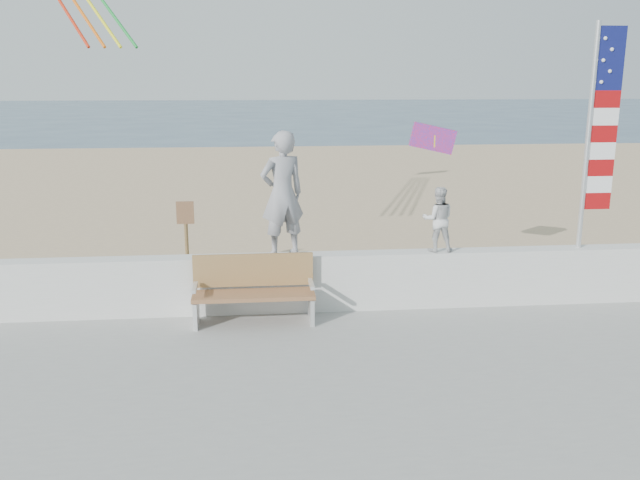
# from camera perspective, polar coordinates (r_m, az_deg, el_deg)

# --- Properties ---
(ground) EXTENTS (220.00, 220.00, 0.00)m
(ground) POSITION_cam_1_polar(r_m,az_deg,el_deg) (8.97, -0.15, -11.15)
(ground) COLOR #304961
(ground) RESTS_ON ground
(sand) EXTENTS (90.00, 40.00, 0.08)m
(sand) POSITION_cam_1_polar(r_m,az_deg,el_deg) (17.53, -2.95, 1.30)
(sand) COLOR tan
(sand) RESTS_ON ground
(seawall) EXTENTS (30.00, 0.35, 0.90)m
(seawall) POSITION_cam_1_polar(r_m,az_deg,el_deg) (10.62, -1.18, -3.55)
(seawall) COLOR silver
(seawall) RESTS_ON boardwalk
(adult) EXTENTS (0.81, 0.67, 1.91)m
(adult) POSITION_cam_1_polar(r_m,az_deg,el_deg) (10.27, -3.20, 3.89)
(adult) COLOR gray
(adult) RESTS_ON seawall
(child) EXTENTS (0.54, 0.44, 1.02)m
(child) POSITION_cam_1_polar(r_m,az_deg,el_deg) (10.73, 9.91, 1.73)
(child) COLOR silver
(child) RESTS_ON seawall
(bench) EXTENTS (1.80, 0.57, 1.00)m
(bench) POSITION_cam_1_polar(r_m,az_deg,el_deg) (10.14, -5.61, -4.10)
(bench) COLOR #986642
(bench) RESTS_ON boardwalk
(flag) EXTENTS (0.50, 0.08, 3.50)m
(flag) POSITION_cam_1_polar(r_m,az_deg,el_deg) (11.45, 22.29, 8.76)
(flag) COLOR silver
(flag) RESTS_ON seawall
(parafoil_kite) EXTENTS (0.88, 0.35, 0.59)m
(parafoil_kite) POSITION_cam_1_polar(r_m,az_deg,el_deg) (12.63, 9.58, 8.42)
(parafoil_kite) COLOR red
(parafoil_kite) RESTS_ON ground
(sign) EXTENTS (0.32, 0.07, 1.46)m
(sign) POSITION_cam_1_polar(r_m,az_deg,el_deg) (12.77, -11.21, 0.59)
(sign) COLOR brown
(sign) RESTS_ON sand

